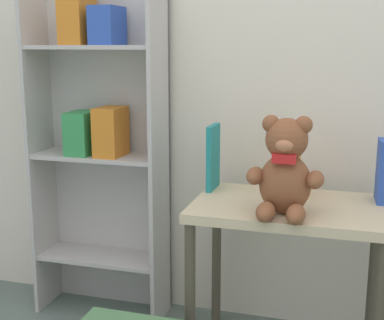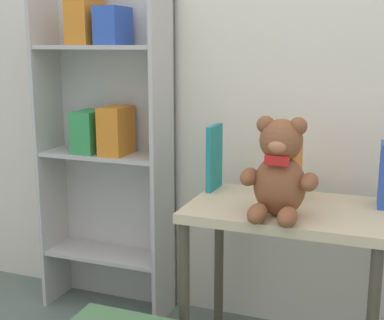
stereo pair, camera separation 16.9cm
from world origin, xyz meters
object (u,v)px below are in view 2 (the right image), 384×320
Objects in this scene: display_table at (286,231)px; teddy_bear at (279,172)px; book_standing_orange at (295,168)px; bookshelf_side at (107,133)px; book_standing_teal at (214,158)px.

teddy_bear is (-0.01, -0.13, 0.26)m from display_table.
display_table is 3.09× the size of book_standing_orange.
bookshelf_side reaches higher than display_table.
teddy_bear is 0.26m from book_standing_orange.
book_standing_teal is 0.33m from book_standing_orange.
bookshelf_side is at bearing 172.33° from book_standing_teal.
book_standing_teal reaches higher than book_standing_orange.
book_standing_teal is at bearing 140.76° from teddy_bear.
display_table is at bearing -13.92° from bookshelf_side.
bookshelf_side is 5.60× the size of book_standing_teal.
book_standing_orange is (0.33, -0.00, -0.02)m from book_standing_teal.
display_table is (0.87, -0.22, -0.29)m from bookshelf_side.
bookshelf_side reaches higher than book_standing_teal.
bookshelf_side is 0.94m from display_table.
bookshelf_side is at bearing 174.91° from book_standing_orange.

